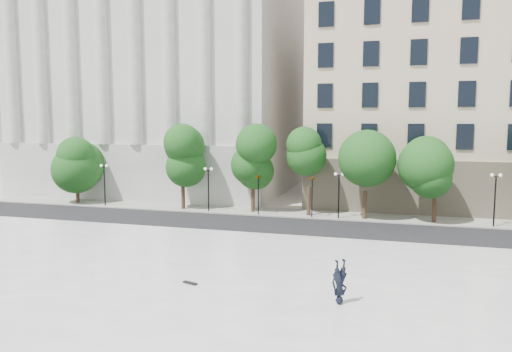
# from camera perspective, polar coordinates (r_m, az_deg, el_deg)

# --- Properties ---
(ground) EXTENTS (160.00, 160.00, 0.00)m
(ground) POSITION_cam_1_polar(r_m,az_deg,el_deg) (24.09, -11.37, -14.57)
(ground) COLOR #B3B0A9
(ground) RESTS_ON ground
(plaza) EXTENTS (44.00, 22.00, 0.45)m
(plaza) POSITION_cam_1_polar(r_m,az_deg,el_deg) (26.56, -8.37, -11.97)
(plaza) COLOR white
(plaza) RESTS_ON ground
(street) EXTENTS (60.00, 8.00, 0.02)m
(street) POSITION_cam_1_polar(r_m,az_deg,el_deg) (40.27, 0.41, -5.79)
(street) COLOR black
(street) RESTS_ON ground
(far_sidewalk) EXTENTS (60.00, 4.00, 0.12)m
(far_sidewalk) POSITION_cam_1_polar(r_m,az_deg,el_deg) (45.96, 2.39, -4.18)
(far_sidewalk) COLOR #A8A59B
(far_sidewalk) RESTS_ON ground
(building_west) EXTENTS (31.50, 27.65, 25.60)m
(building_west) POSITION_cam_1_polar(r_m,az_deg,el_deg) (64.75, -9.48, 10.26)
(building_west) COLOR silver
(building_west) RESTS_ON ground
(building_east) EXTENTS (36.00, 26.15, 23.00)m
(building_east) POSITION_cam_1_polar(r_m,az_deg,el_deg) (59.68, 25.27, 8.37)
(building_east) COLOR beige
(building_east) RESTS_ON ground
(traffic_light_west) EXTENTS (0.78, 1.76, 4.19)m
(traffic_light_west) POSITION_cam_1_polar(r_m,az_deg,el_deg) (44.10, 0.28, 0.15)
(traffic_light_west) COLOR black
(traffic_light_west) RESTS_ON ground
(traffic_light_east) EXTENTS (0.64, 1.59, 4.13)m
(traffic_light_east) POSITION_cam_1_polar(r_m,az_deg,el_deg) (43.09, 6.45, -0.15)
(traffic_light_east) COLOR black
(traffic_light_east) RESTS_ON ground
(person_lying) EXTENTS (1.74, 2.08, 0.55)m
(person_lying) POSITION_cam_1_polar(r_m,az_deg,el_deg) (23.09, 9.52, -13.56)
(person_lying) COLOR black
(person_lying) RESTS_ON plaza
(skateboard) EXTENTS (0.84, 0.45, 0.08)m
(skateboard) POSITION_cam_1_polar(r_m,az_deg,el_deg) (25.62, -7.55, -12.02)
(skateboard) COLOR black
(skateboard) RESTS_ON plaza
(street_trees) EXTENTS (46.44, 4.90, 7.07)m
(street_trees) POSITION_cam_1_polar(r_m,az_deg,el_deg) (44.45, 2.98, 1.50)
(street_trees) COLOR #382619
(street_trees) RESTS_ON ground
(lamp_posts) EXTENTS (35.92, 0.28, 4.36)m
(lamp_posts) POSITION_cam_1_polar(r_m,az_deg,el_deg) (44.11, 2.28, -0.88)
(lamp_posts) COLOR black
(lamp_posts) RESTS_ON ground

